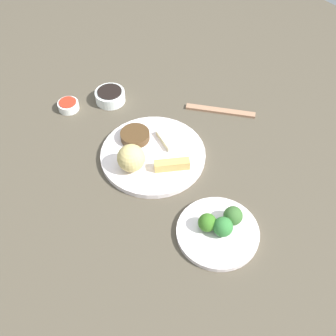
{
  "coord_description": "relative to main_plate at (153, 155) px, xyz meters",
  "views": [
    {
      "loc": [
        -0.43,
        -0.63,
        0.88
      ],
      "look_at": [
        0.01,
        -0.1,
        0.06
      ],
      "focal_mm": 44.25,
      "sensor_mm": 36.0,
      "label": 1
    }
  ],
  "objects": [
    {
      "name": "stir_fry_heap",
      "position": [
        -0.0,
        0.07,
        0.02
      ],
      "size": [
        0.08,
        0.08,
        0.02
      ],
      "primitive_type": "cylinder",
      "color": "#49311A",
      "rests_on": "main_plate"
    },
    {
      "name": "broccoli_plate",
      "position": [
        -0.04,
        -0.29,
        -0.0
      ],
      "size": [
        0.2,
        0.2,
        0.01
      ],
      "primitive_type": "cylinder",
      "color": "white",
      "rests_on": "tabletop"
    },
    {
      "name": "chopsticks_pair",
      "position": [
        0.27,
        0.01,
        -0.0
      ],
      "size": [
        0.15,
        0.18,
        0.01
      ],
      "primitive_type": "cube",
      "rotation": [
        0.0,
        0.0,
        2.24
      ],
      "color": "#A07356",
      "rests_on": "tabletop"
    },
    {
      "name": "broccoli_floret_1",
      "position": [
        -0.05,
        -0.27,
        0.03
      ],
      "size": [
        0.04,
        0.04,
        0.04
      ],
      "primitive_type": "sphere",
      "color": "#356B1F",
      "rests_on": "broccoli_plate"
    },
    {
      "name": "broccoli_floret_3",
      "position": [
        0.01,
        -0.29,
        0.03
      ],
      "size": [
        0.05,
        0.05,
        0.05
      ],
      "primitive_type": "sphere",
      "color": "#34602A",
      "rests_on": "broccoli_plate"
    },
    {
      "name": "crab_rangoon_wonton",
      "position": [
        0.07,
        0.0,
        0.02
      ],
      "size": [
        0.08,
        0.09,
        0.02
      ],
      "primitive_type": "cube",
      "rotation": [
        0.0,
        0.0,
        -0.22
      ],
      "color": "beige",
      "rests_on": "main_plate"
    },
    {
      "name": "sauce_ramekin_sweet_and_sour_liquid",
      "position": [
        -0.08,
        0.32,
        0.02
      ],
      "size": [
        0.05,
        0.05,
        0.0
      ],
      "primitive_type": "cylinder",
      "color": "red",
      "rests_on": "sauce_ramekin_sweet_and_sour"
    },
    {
      "name": "sauce_ramekin_sweet_and_sour",
      "position": [
        -0.08,
        0.32,
        0.0
      ],
      "size": [
        0.06,
        0.06,
        0.02
      ],
      "primitive_type": "cylinder",
      "color": "white",
      "rests_on": "tabletop"
    },
    {
      "name": "tabletop",
      "position": [
        -0.03,
        0.02,
        -0.02
      ],
      "size": [
        2.2,
        2.2,
        0.02
      ],
      "primitive_type": "cube",
      "color": "#4A4335",
      "rests_on": "ground"
    },
    {
      "name": "main_plate",
      "position": [
        0.0,
        0.0,
        0.0
      ],
      "size": [
        0.29,
        0.29,
        0.02
      ],
      "primitive_type": "cylinder",
      "color": "white",
      "rests_on": "tabletop"
    },
    {
      "name": "rice_scoop",
      "position": [
        -0.07,
        -0.0,
        0.04
      ],
      "size": [
        0.07,
        0.07,
        0.07
      ],
      "primitive_type": "sphere",
      "color": "tan",
      "rests_on": "main_plate"
    },
    {
      "name": "broccoli_floret_0",
      "position": [
        -0.03,
        -0.3,
        0.03
      ],
      "size": [
        0.05,
        0.05,
        0.05
      ],
      "primitive_type": "sphere",
      "color": "#2F7132",
      "rests_on": "broccoli_plate"
    },
    {
      "name": "spring_roll",
      "position": [
        0.0,
        -0.07,
        0.02
      ],
      "size": [
        0.09,
        0.07,
        0.03
      ],
      "primitive_type": "cube",
      "rotation": [
        0.0,
        0.0,
        2.57
      ],
      "color": "tan",
      "rests_on": "main_plate"
    },
    {
      "name": "soy_sauce_bowl",
      "position": [
        0.04,
        0.27,
        0.01
      ],
      "size": [
        0.09,
        0.09,
        0.03
      ],
      "primitive_type": "cylinder",
      "color": "white",
      "rests_on": "tabletop"
    },
    {
      "name": "soy_sauce_bowl_liquid",
      "position": [
        0.04,
        0.27,
        0.03
      ],
      "size": [
        0.08,
        0.08,
        0.0
      ],
      "primitive_type": "cylinder",
      "color": "black",
      "rests_on": "soy_sauce_bowl"
    }
  ]
}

